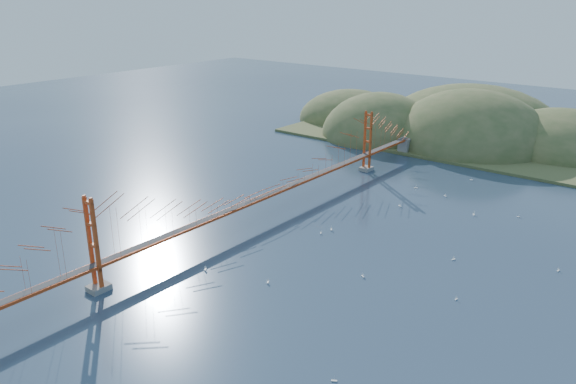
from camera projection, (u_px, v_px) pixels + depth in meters
The scene contains 18 objects.
ground at pixel (266, 215), 87.72m from camera, with size 320.00×320.00×0.00m, color #2A3C54.
bridge at pixel (266, 172), 85.50m from camera, with size 2.20×94.40×12.00m.
far_headlands at pixel (456, 135), 136.85m from camera, with size 84.00×58.00×25.00m.
sailboat_1 at pixel (400, 206), 91.27m from camera, with size 0.68×0.68×0.74m.
sailboat_12 at pixel (471, 179), 104.03m from camera, with size 0.57×0.55×0.64m.
sailboat_10 at pixel (205, 269), 70.39m from camera, with size 0.66×0.66×0.70m.
sailboat_14 at pixel (456, 299), 63.58m from camera, with size 0.43×0.49×0.56m.
sailboat_3 at pixel (416, 188), 99.68m from camera, with size 0.67×0.67×0.70m.
sailboat_2 at pixel (363, 276), 68.72m from camera, with size 0.58×0.58×0.62m.
sailboat_15 at pixel (474, 214), 87.73m from camera, with size 0.65×0.65×0.71m.
sailboat_6 at pixel (268, 282), 67.29m from camera, with size 0.59×0.59×0.64m.
sailboat_4 at pixel (454, 259), 73.05m from camera, with size 0.57×0.60×0.67m.
sailboat_9 at pixel (558, 270), 70.09m from camera, with size 0.47×0.53×0.60m.
sailboat_7 at pixel (519, 216), 86.91m from camera, with size 0.49×0.41×0.56m.
sailboat_16 at pixel (331, 229), 82.19m from camera, with size 0.66×0.66×0.71m.
sailboat_13 at pixel (334, 380), 50.23m from camera, with size 0.58×0.58×0.62m.
sailboat_extra_0 at pixel (321, 233), 81.02m from camera, with size 0.52×0.52×0.56m.
sailboat_extra_1 at pixel (445, 196), 95.78m from camera, with size 0.58×0.58×0.63m.
Camera 1 is at (53.45, -61.48, 32.91)m, focal length 35.00 mm.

